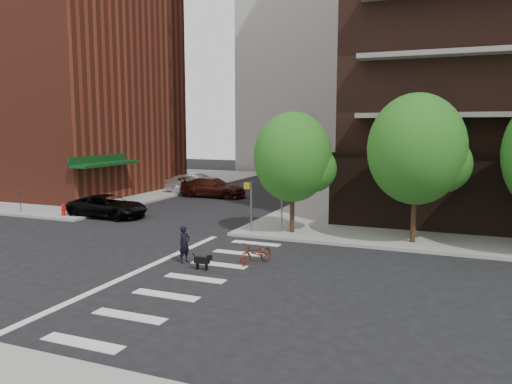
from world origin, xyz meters
name	(u,v)px	position (x,y,z in m)	size (l,w,h in m)	color
ground	(128,270)	(0.00, 0.00, 0.00)	(120.00, 120.00, 0.00)	black
sidewalk_nw	(69,181)	(-24.50, 23.50, 0.07)	(31.00, 33.00, 0.15)	gray
crosswalk	(177,276)	(2.21, 0.00, 0.01)	(3.85, 13.00, 0.01)	silver
midrise_nw	(40,73)	(-22.00, 18.00, 10.15)	(21.40, 15.50, 20.00)	maroon
tree_a	(293,157)	(4.00, 8.50, 4.04)	(4.00, 4.00, 5.90)	#301E11
tree_b	(416,149)	(10.00, 8.50, 4.54)	(4.50, 4.50, 6.65)	#301E11
pedestrian_signal	(258,199)	(2.32, 7.92, 1.85)	(2.18, 0.67, 2.60)	slate
fire_hydrant	(63,209)	(-10.50, 7.80, 0.55)	(0.24, 0.24, 0.73)	#A50C0C
parking_meter	(20,199)	(-14.00, 7.80, 0.96)	(0.10, 0.08, 1.32)	black
parked_car_black	(108,206)	(-8.09, 9.00, 0.69)	(5.00, 2.31, 1.39)	black
parked_car_maroon	(213,187)	(-6.13, 19.44, 0.77)	(5.34, 2.17, 1.55)	#3E1610
parked_car_silver	(197,184)	(-8.10, 20.39, 0.85)	(5.15, 1.80, 1.70)	#9A9AA1
scooter	(256,253)	(4.33, 2.72, 0.45)	(0.60, 1.73, 0.91)	maroon
dog_walker	(184,244)	(1.52, 1.79, 0.76)	(0.37, 0.56, 1.53)	black
dog	(203,260)	(2.74, 1.09, 0.39)	(0.73, 0.21, 0.62)	black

